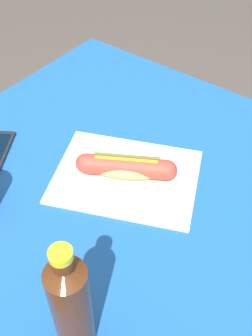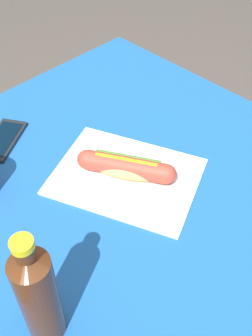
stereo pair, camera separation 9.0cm
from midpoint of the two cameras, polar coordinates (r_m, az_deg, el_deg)
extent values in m
plane|color=#47423D|center=(1.55, 2.70, -21.19)|extent=(6.00, 6.00, 0.00)
cylinder|color=brown|center=(1.56, 0.79, 2.14)|extent=(0.07, 0.07, 0.72)
cube|color=brown|center=(0.93, 4.21, -2.92)|extent=(0.96, 0.83, 0.03)
cube|color=#19519E|center=(0.92, 4.27, -2.21)|extent=(1.02, 0.89, 0.00)
cube|color=silver|center=(0.92, 2.80, -1.32)|extent=(0.39, 0.35, 0.01)
ellipsoid|color=tan|center=(0.90, 2.86, -0.21)|extent=(0.18, 0.13, 0.05)
cylinder|color=#A83D2D|center=(0.90, 2.87, 0.03)|extent=(0.18, 0.13, 0.05)
sphere|color=#A83D2D|center=(0.89, 8.56, -1.03)|extent=(0.04, 0.04, 0.04)
sphere|color=#A83D2D|center=(0.92, -2.68, 1.07)|extent=(0.04, 0.04, 0.04)
cube|color=yellow|center=(0.89, 2.92, 0.97)|extent=(0.12, 0.08, 0.00)
cylinder|color=#4C7A2D|center=(0.91, 3.11, 1.10)|extent=(0.14, 0.09, 0.02)
cube|color=black|center=(1.04, -14.42, 3.70)|extent=(0.14, 0.16, 0.01)
cube|color=black|center=(1.04, -14.47, 3.92)|extent=(0.11, 0.13, 0.00)
cylinder|color=#4C2814|center=(0.65, -7.94, -17.95)|extent=(0.06, 0.06, 0.20)
cone|color=#4C2814|center=(0.56, -9.06, -12.94)|extent=(0.06, 0.06, 0.02)
cylinder|color=#4C2814|center=(0.54, -9.31, -11.79)|extent=(0.03, 0.03, 0.02)
cylinder|color=yellow|center=(0.52, -9.53, -10.76)|extent=(0.03, 0.03, 0.01)
camera|label=1|loc=(0.05, -87.13, 2.90)|focal=43.68mm
camera|label=2|loc=(0.05, 92.87, -2.90)|focal=43.68mm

